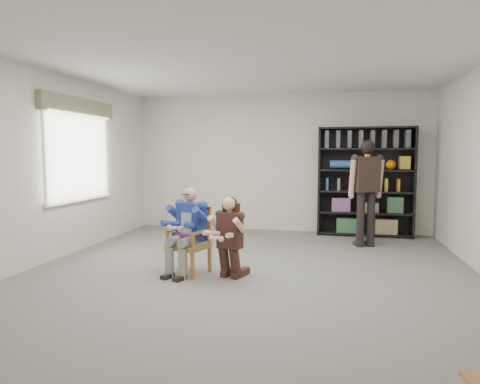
% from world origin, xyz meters
% --- Properties ---
extents(room_shell, '(6.00, 7.00, 2.80)m').
position_xyz_m(room_shell, '(0.00, 0.00, 1.40)').
color(room_shell, silver).
rests_on(room_shell, ground).
extents(floor, '(6.00, 7.00, 0.01)m').
position_xyz_m(floor, '(0.00, 0.00, 0.00)').
color(floor, slate).
rests_on(floor, ground).
extents(window_left, '(0.16, 2.00, 1.75)m').
position_xyz_m(window_left, '(-2.95, 1.00, 1.63)').
color(window_left, white).
rests_on(window_left, room_shell).
extents(armchair, '(0.64, 0.63, 0.89)m').
position_xyz_m(armchair, '(-0.78, 0.04, 0.44)').
color(armchair, olive).
rests_on(armchair, floor).
extents(seated_man, '(0.69, 0.81, 1.15)m').
position_xyz_m(seated_man, '(-0.78, 0.04, 0.58)').
color(seated_man, navy).
rests_on(seated_man, floor).
extents(kneeling_woman, '(0.64, 0.81, 1.06)m').
position_xyz_m(kneeling_woman, '(-0.20, -0.08, 0.53)').
color(kneeling_woman, '#331D19').
rests_on(kneeling_woman, floor).
extents(bookshelf, '(1.80, 0.38, 2.10)m').
position_xyz_m(bookshelf, '(1.70, 3.28, 1.05)').
color(bookshelf, black).
rests_on(bookshelf, floor).
extents(standing_man, '(0.63, 0.49, 1.81)m').
position_xyz_m(standing_man, '(1.64, 2.24, 0.91)').
color(standing_man, black).
rests_on(standing_man, floor).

